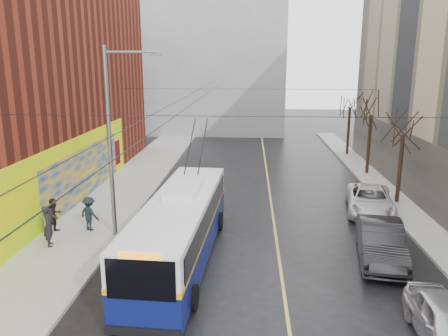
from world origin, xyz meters
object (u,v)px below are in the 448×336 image
(streetlight_pole, at_px, (113,139))
(tree_far, at_px, (351,98))
(parked_car_a, at_px, (447,324))
(following_car, at_px, (197,186))
(pedestrian_a, at_px, (49,226))
(pedestrian_b, at_px, (55,215))
(trolleybus, at_px, (180,228))
(tree_mid, at_px, (372,105))
(parked_car_c, at_px, (370,200))
(parked_car_b, at_px, (381,242))
(tree_near, at_px, (405,121))
(pedestrian_c, at_px, (89,214))

(streetlight_pole, bearing_deg, tree_far, 52.88)
(parked_car_a, height_order, following_car, parked_car_a)
(streetlight_pole, bearing_deg, pedestrian_a, -150.62)
(following_car, distance_m, pedestrian_b, 9.11)
(trolleybus, distance_m, pedestrian_a, 6.21)
(tree_mid, relative_size, pedestrian_a, 3.52)
(trolleybus, bearing_deg, following_car, 95.62)
(parked_car_c, xyz_separation_m, pedestrian_a, (-15.78, -5.84, 0.37))
(tree_mid, bearing_deg, pedestrian_a, -140.85)
(parked_car_a, distance_m, parked_car_c, 11.93)
(pedestrian_b, bearing_deg, parked_car_a, -94.93)
(parked_car_b, distance_m, pedestrian_b, 15.21)
(tree_near, height_order, pedestrian_b, tree_near)
(tree_near, distance_m, parked_car_a, 14.53)
(streetlight_pole, height_order, tree_near, streetlight_pole)
(tree_far, xyz_separation_m, pedestrian_b, (-18.29, -19.91, -4.13))
(tree_far, bearing_deg, pedestrian_b, -132.58)
(tree_mid, distance_m, parked_car_b, 15.78)
(streetlight_pole, relative_size, parked_car_c, 1.71)
(trolleybus, bearing_deg, parked_car_a, -27.40)
(following_car, relative_size, pedestrian_c, 2.28)
(streetlight_pole, bearing_deg, pedestrian_b, 178.29)
(streetlight_pole, relative_size, tree_mid, 1.35)
(parked_car_b, height_order, following_car, parked_car_b)
(parked_car_b, xyz_separation_m, parked_car_c, (1.14, 6.13, -0.10))
(parked_car_a, bearing_deg, trolleybus, 150.82)
(tree_far, height_order, pedestrian_b, tree_far)
(tree_far, height_order, pedestrian_c, tree_far)
(pedestrian_a, bearing_deg, parked_car_c, -91.46)
(pedestrian_a, distance_m, pedestrian_b, 1.68)
(pedestrian_a, distance_m, pedestrian_c, 2.27)
(parked_car_c, relative_size, following_car, 1.34)
(tree_near, xyz_separation_m, pedestrian_a, (-17.84, -7.52, -3.88))
(tree_far, bearing_deg, streetlight_pole, -127.12)
(streetlight_pole, bearing_deg, tree_near, 21.62)
(tree_far, bearing_deg, parked_car_a, -95.97)
(streetlight_pole, xyz_separation_m, pedestrian_a, (-2.70, -1.52, -3.75))
(tree_near, xyz_separation_m, pedestrian_b, (-18.29, -5.91, -3.97))
(streetlight_pole, bearing_deg, parked_car_a, -31.75)
(tree_near, height_order, parked_car_b, tree_near)
(pedestrian_c, bearing_deg, following_car, -100.01)
(streetlight_pole, bearing_deg, parked_car_b, -8.60)
(trolleybus, bearing_deg, tree_far, 65.42)
(streetlight_pole, bearing_deg, pedestrian_c, 164.43)
(tree_mid, relative_size, pedestrian_b, 3.89)
(pedestrian_c, bearing_deg, pedestrian_a, 85.02)
(tree_far, relative_size, pedestrian_b, 3.82)
(tree_far, relative_size, parked_car_b, 1.31)
(pedestrian_a, bearing_deg, streetlight_pole, -82.40)
(trolleybus, xyz_separation_m, parked_car_b, (8.50, 0.61, -0.67))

